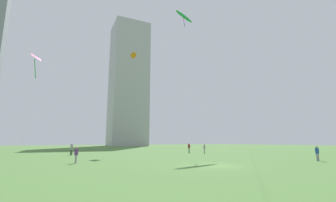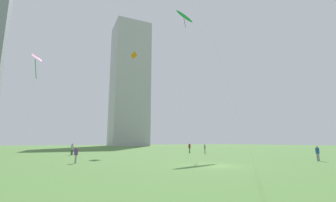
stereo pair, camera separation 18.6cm
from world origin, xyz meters
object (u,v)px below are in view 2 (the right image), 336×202
at_px(person_standing_3, 318,152).
at_px(kite_flying_3, 37,60).
at_px(person_standing_4, 76,154).
at_px(distant_highrise_0, 130,84).
at_px(person_standing_0, 190,147).
at_px(kite_flying_0, 134,57).
at_px(kite_flying_2, 185,17).
at_px(person_standing_2, 72,148).
at_px(person_standing_1, 205,148).

distance_m(person_standing_3, kite_flying_3, 37.81).
distance_m(person_standing_4, distant_highrise_0, 99.21).
relative_size(person_standing_0, distant_highrise_0, 0.03).
distance_m(kite_flying_3, distant_highrise_0, 86.60).
relative_size(kite_flying_0, kite_flying_2, 0.62).
bearing_deg(person_standing_2, distant_highrise_0, 92.46).
xyz_separation_m(person_standing_1, person_standing_2, (-21.11, 6.36, 0.10)).
xyz_separation_m(person_standing_2, person_standing_3, (20.88, -25.15, -0.08)).
height_order(person_standing_0, kite_flying_2, kite_flying_2).
height_order(person_standing_0, person_standing_4, person_standing_0).
distance_m(person_standing_1, distant_highrise_0, 85.41).
relative_size(person_standing_0, person_standing_4, 1.15).
distance_m(person_standing_1, person_standing_2, 22.05).
xyz_separation_m(person_standing_2, person_standing_4, (-1.68, -14.55, -0.09)).
relative_size(person_standing_4, kite_flying_2, 0.05).
height_order(person_standing_3, kite_flying_0, kite_flying_0).
distance_m(person_standing_0, kite_flying_0, 21.58).
xyz_separation_m(person_standing_0, person_standing_1, (1.04, -3.17, -0.14)).
xyz_separation_m(person_standing_1, kite_flying_3, (-27.03, 4.60, 12.85)).
relative_size(person_standing_0, person_standing_2, 1.04).
height_order(person_standing_0, kite_flying_3, kite_flying_3).
relative_size(person_standing_1, person_standing_4, 0.99).
xyz_separation_m(person_standing_3, distant_highrise_0, (15.30, 96.72, 31.53)).
bearing_deg(person_standing_0, kite_flying_2, 20.03).
xyz_separation_m(person_standing_2, kite_flying_2, (23.06, 2.00, 30.37)).
bearing_deg(kite_flying_0, person_standing_3, -71.52).
height_order(person_standing_3, kite_flying_3, kite_flying_3).
relative_size(person_standing_4, kite_flying_3, 0.11).
distance_m(person_standing_2, kite_flying_0, 21.97).
height_order(kite_flying_0, kite_flying_3, kite_flying_0).
height_order(person_standing_4, kite_flying_2, kite_flying_2).
bearing_deg(person_standing_4, person_standing_1, -50.18).
bearing_deg(person_standing_0, person_standing_4, 167.46).
height_order(person_standing_4, kite_flying_0, kite_flying_0).
height_order(person_standing_4, distant_highrise_0, distant_highrise_0).
relative_size(person_standing_2, person_standing_3, 1.08).
relative_size(person_standing_2, kite_flying_3, 0.12).
height_order(person_standing_3, person_standing_4, person_standing_3).
xyz_separation_m(person_standing_3, kite_flying_3, (-26.80, 23.38, 12.83)).
height_order(person_standing_2, kite_flying_2, kite_flying_2).
relative_size(person_standing_2, kite_flying_0, 0.09).
xyz_separation_m(person_standing_2, distant_highrise_0, (36.17, 71.57, 31.45)).
bearing_deg(person_standing_0, person_standing_2, 130.86).
bearing_deg(kite_flying_3, person_standing_4, -71.65).
distance_m(person_standing_1, kite_flying_3, 30.28).
relative_size(kite_flying_2, distant_highrise_0, 0.50).
distance_m(kite_flying_0, kite_flying_2, 16.81).
bearing_deg(kite_flying_3, person_standing_2, 16.61).
height_order(person_standing_3, kite_flying_2, kite_flying_2).
relative_size(person_standing_0, kite_flying_0, 0.09).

